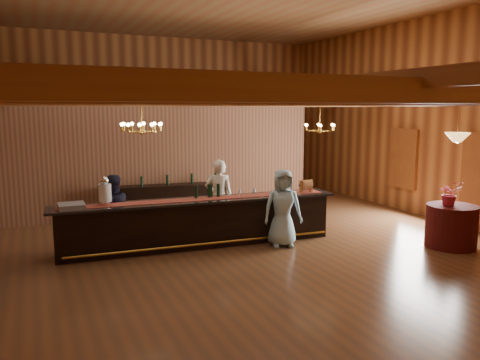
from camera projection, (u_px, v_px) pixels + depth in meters
name	position (u px, v px, depth m)	size (l,w,h in m)	color
floor	(231.00, 241.00, 10.69)	(14.00, 14.00, 0.00)	brown
wall_back	(154.00, 116.00, 16.60)	(12.00, 0.10, 5.50)	#B2753A
wall_right	(434.00, 118.00, 12.69)	(0.10, 14.00, 5.50)	#B2753A
beam_grid	(222.00, 98.00, 10.66)	(11.90, 13.90, 0.39)	#915B27
support_posts	(240.00, 175.00, 10.00)	(9.20, 10.20, 3.20)	#915B27
partition_wall	(168.00, 160.00, 13.42)	(9.00, 0.18, 3.10)	brown
window_right_back	(404.00, 159.00, 13.76)	(0.12, 1.05, 1.75)	white
backroom_boxes	(158.00, 184.00, 15.46)	(4.10, 0.60, 1.10)	black
tasting_bar	(200.00, 222.00, 10.28)	(6.31, 1.23, 1.06)	black
beverage_dispenser	(105.00, 191.00, 9.54)	(0.26, 0.26, 0.60)	silver
glass_rack_tray	(72.00, 206.00, 9.26)	(0.50, 0.50, 0.10)	gray
raffle_drum	(306.00, 185.00, 11.00)	(0.34, 0.24, 0.30)	#A66531
bar_bottle_0	(196.00, 192.00, 10.28)	(0.07, 0.07, 0.30)	black
bar_bottle_1	(209.00, 191.00, 10.38)	(0.07, 0.07, 0.30)	black
bar_bottle_2	(211.00, 191.00, 10.39)	(0.07, 0.07, 0.30)	black
bar_bottle_3	(218.00, 190.00, 10.45)	(0.07, 0.07, 0.30)	black
backbar_shelf	(168.00, 201.00, 13.02)	(3.25, 0.51, 0.91)	black
round_table	(451.00, 226.00, 10.21)	(1.07, 1.07, 0.93)	#3F0E12
chandelier_left	(142.00, 127.00, 9.17)	(0.80, 0.80, 0.71)	#BD8E2E
chandelier_right	(319.00, 127.00, 11.70)	(0.80, 0.80, 0.81)	#BD8E2E
pendant_lamp	(457.00, 137.00, 9.92)	(0.52, 0.52, 0.90)	#BD8E2E
bartender	(219.00, 197.00, 11.14)	(0.66, 0.44, 1.82)	white
staff_second	(113.00, 211.00, 10.13)	(0.78, 0.61, 1.60)	#1C1B30
guest	(283.00, 208.00, 10.22)	(0.84, 0.54, 1.71)	#9BC9D9
floor_plant	(231.00, 183.00, 14.71)	(0.75, 0.61, 1.37)	#366A28
table_flowers	(450.00, 193.00, 10.07)	(0.48, 0.42, 0.54)	#B8233A
table_vase	(446.00, 199.00, 10.15)	(0.14, 0.14, 0.28)	#BD8E2E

